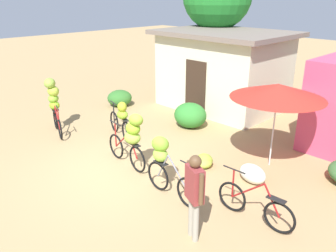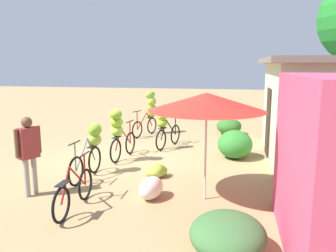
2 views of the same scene
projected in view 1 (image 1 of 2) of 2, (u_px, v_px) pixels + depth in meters
ground_plane at (127, 169)px, 8.75m from camera, size 60.00×60.00×0.00m
building_low at (223, 70)px, 13.05m from camera, size 4.73×3.57×2.89m
hedge_bush_front_left at (120, 98)px, 13.57m from camera, size 0.93×0.96×0.63m
hedge_bush_front_right at (190, 115)px, 11.37m from camera, size 1.12×1.00×0.82m
market_umbrella at (278, 91)px, 8.25m from camera, size 2.28×2.28×2.16m
bicycle_leftmost at (54, 100)px, 10.89m from camera, size 1.54×0.71×1.70m
bicycle_near_pile at (121, 118)px, 10.31m from camera, size 1.65×0.59×1.23m
bicycle_center_loaded at (131, 136)px, 8.47m from camera, size 1.68×0.42×1.50m
bicycle_by_shop at (165, 162)px, 7.46m from camera, size 1.63×0.39×1.28m
bicycle_rightmost at (255, 205)px, 6.65m from camera, size 1.66×0.15×0.95m
banana_pile_on_ground at (204, 161)px, 8.85m from camera, size 0.64×0.66×0.34m
produce_sack at (253, 174)px, 8.07m from camera, size 0.77×0.56×0.44m
person_vendor at (194, 189)px, 5.93m from camera, size 0.54×0.34×1.66m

